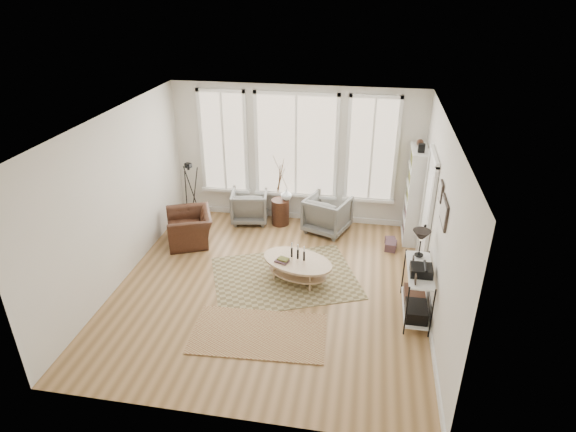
% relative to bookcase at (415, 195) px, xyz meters
% --- Properties ---
extents(room, '(5.50, 5.54, 2.90)m').
position_rel_bookcase_xyz_m(room, '(-2.42, -2.20, 0.47)').
color(room, '#A77D4E').
rests_on(room, ground).
extents(bay_window, '(4.14, 0.12, 2.24)m').
position_rel_bookcase_xyz_m(bay_window, '(-2.44, 0.49, 0.65)').
color(bay_window, '#D0AF83').
rests_on(bay_window, ground).
extents(door, '(0.09, 1.06, 2.22)m').
position_rel_bookcase_xyz_m(door, '(0.13, -1.08, 0.17)').
color(door, silver).
rests_on(door, ground).
extents(bookcase, '(0.31, 0.85, 2.06)m').
position_rel_bookcase_xyz_m(bookcase, '(0.00, 0.00, 0.00)').
color(bookcase, white).
rests_on(bookcase, ground).
extents(low_shelf, '(0.38, 1.08, 1.30)m').
position_rel_bookcase_xyz_m(low_shelf, '(-0.06, -2.52, -0.44)').
color(low_shelf, white).
rests_on(low_shelf, ground).
extents(wall_art, '(0.04, 0.88, 0.44)m').
position_rel_bookcase_xyz_m(wall_art, '(0.14, -2.49, 0.92)').
color(wall_art, black).
rests_on(wall_art, ground).
extents(rug_main, '(2.97, 2.63, 0.01)m').
position_rel_bookcase_xyz_m(rug_main, '(-2.25, -1.88, -0.95)').
color(rug_main, brown).
rests_on(rug_main, ground).
extents(rug_runner, '(2.05, 1.22, 0.01)m').
position_rel_bookcase_xyz_m(rug_runner, '(-2.37, -3.42, -0.94)').
color(rug_runner, brown).
rests_on(rug_runner, ground).
extents(coffee_table, '(1.47, 1.19, 0.59)m').
position_rel_bookcase_xyz_m(coffee_table, '(-2.03, -1.90, -0.64)').
color(coffee_table, tan).
rests_on(coffee_table, ground).
extents(armchair_left, '(0.87, 0.89, 0.71)m').
position_rel_bookcase_xyz_m(armchair_left, '(-3.39, 0.20, -0.60)').
color(armchair_left, slate).
rests_on(armchair_left, ground).
extents(armchair_right, '(1.06, 1.07, 0.77)m').
position_rel_bookcase_xyz_m(armchair_right, '(-1.69, 0.02, -0.57)').
color(armchair_right, slate).
rests_on(armchair_right, ground).
extents(side_table, '(0.37, 0.37, 1.57)m').
position_rel_bookcase_xyz_m(side_table, '(-2.71, 0.16, -0.20)').
color(side_table, '#3D2115').
rests_on(side_table, ground).
extents(vase, '(0.28, 0.28, 0.24)m').
position_rel_bookcase_xyz_m(vase, '(-2.59, 0.20, -0.27)').
color(vase, silver).
rests_on(vase, side_table).
extents(accent_chair, '(1.23, 1.17, 0.63)m').
position_rel_bookcase_xyz_m(accent_chair, '(-4.34, -0.92, -0.64)').
color(accent_chair, '#3D2115').
rests_on(accent_chair, ground).
extents(tripod_camera, '(0.47, 0.47, 1.33)m').
position_rel_bookcase_xyz_m(tripod_camera, '(-4.62, -0.02, -0.34)').
color(tripod_camera, black).
rests_on(tripod_camera, ground).
extents(book_stack_near, '(0.23, 0.27, 0.16)m').
position_rel_bookcase_xyz_m(book_stack_near, '(-0.39, -0.41, -0.88)').
color(book_stack_near, brown).
rests_on(book_stack_near, ground).
extents(book_stack_far, '(0.24, 0.29, 0.17)m').
position_rel_bookcase_xyz_m(book_stack_far, '(-0.39, -0.56, -0.87)').
color(book_stack_far, brown).
rests_on(book_stack_far, ground).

